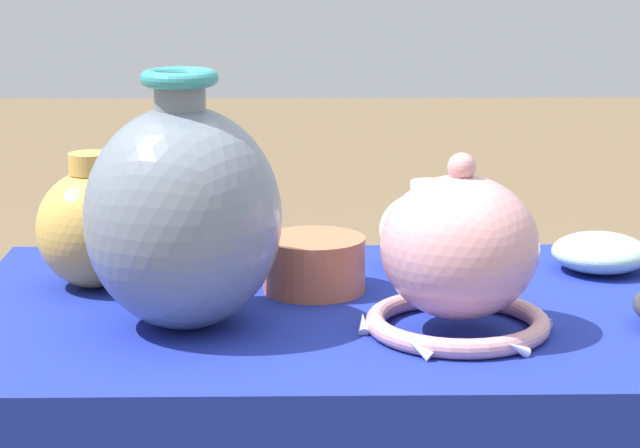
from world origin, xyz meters
The scene contains 8 objects.
display_table centered at (0.00, -0.01, 0.59)m, with size 0.94×0.58×0.68m.
vase_tall_bulbous centered at (-0.20, -0.07, 0.81)m, with size 0.22×0.22×0.29m.
vase_dome_bell centered at (0.10, -0.10, 0.77)m, with size 0.22×0.20×0.20m.
mosaic_tile_box centered at (-0.18, 0.17, 0.72)m, with size 0.15×0.13×0.07m.
jar_round_ivory centered at (0.10, 0.16, 0.74)m, with size 0.13×0.13×0.12m.
pot_squat_terracotta centered at (-0.05, 0.06, 0.72)m, with size 0.13×0.13×0.07m, color #BC6642.
bowl_shallow_celadon centered at (0.32, 0.15, 0.71)m, with size 0.13×0.13×0.05m, color #A8CCB7.
jar_round_ochre centered at (-0.32, 0.09, 0.76)m, with size 0.14×0.14×0.17m.
Camera 1 is at (-0.07, -1.41, 1.12)m, focal length 70.00 mm.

